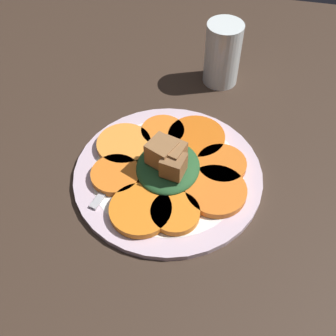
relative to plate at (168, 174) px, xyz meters
The scene contains 13 objects.
table_slab 1.52cm from the plate, ahead, with size 120.00×120.00×2.00cm, color #38281E.
plate is the anchor object (origin of this frame).
carrot_slice_0 8.52cm from the plate, 157.86° to the left, with size 9.59×9.59×1.14cm, color #D76115.
carrot_slice_1 8.43cm from the plate, 161.81° to the right, with size 7.34×7.34×1.14cm, color orange.
carrot_slice_2 9.14cm from the plate, 114.51° to the right, with size 8.98×8.98×1.14cm, color orange.
carrot_slice_3 8.31cm from the plate, 70.90° to the right, with size 7.70×7.70×1.14cm, color orange.
carrot_slice_4 8.64cm from the plate, 15.84° to the right, with size 9.20×9.20×1.14cm, color orange.
carrot_slice_5 8.23cm from the plate, 19.39° to the left, with size 7.24×7.24×1.14cm, color orange.
carrot_slice_6 8.38cm from the plate, 72.30° to the left, with size 9.39×9.39×1.14cm, color orange.
carrot_slice_7 8.65cm from the plate, 109.48° to the left, with size 7.92×7.92×1.14cm, color orange.
center_pile 2.90cm from the plate, ahead, with size 11.03×9.93×6.35cm.
fork 6.88cm from the plate, 98.06° to the right, with size 19.70×6.76×0.40cm.
water_glass 26.88cm from the plate, 169.39° to the left, with size 6.70×6.70×12.15cm.
Camera 1 is at (40.98, 8.76, 54.73)cm, focal length 45.00 mm.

